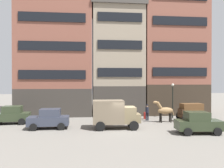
% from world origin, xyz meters
% --- Properties ---
extents(ground_plane, '(120.00, 120.00, 0.00)m').
position_xyz_m(ground_plane, '(0.00, 0.00, 0.00)').
color(ground_plane, slate).
extents(building_far_left, '(9.88, 7.49, 17.67)m').
position_xyz_m(building_far_left, '(-7.66, 10.59, 8.87)').
color(building_far_left, '#38332D').
rests_on(building_far_left, ground_plane).
extents(building_center_left, '(7.07, 7.49, 14.47)m').
position_xyz_m(building_center_left, '(0.47, 10.59, 7.28)').
color(building_center_left, '#38332D').
rests_on(building_center_left, ground_plane).
extents(building_center_right, '(8.95, 7.49, 17.32)m').
position_xyz_m(building_center_right, '(8.13, 10.59, 8.70)').
color(building_center_right, '#33281E').
rests_on(building_center_right, ground_plane).
extents(cargo_wagon, '(3.01, 1.71, 1.98)m').
position_xyz_m(cargo_wagon, '(7.65, 2.91, 1.15)').
color(cargo_wagon, '#3D2819').
rests_on(cargo_wagon, ground_plane).
extents(draft_horse, '(2.35, 0.73, 2.30)m').
position_xyz_m(draft_horse, '(4.70, 2.91, 1.27)').
color(draft_horse, '#937047').
rests_on(draft_horse, ground_plane).
extents(delivery_truck_near, '(4.38, 2.19, 2.62)m').
position_xyz_m(delivery_truck_near, '(-0.99, 0.28, 1.42)').
color(delivery_truck_near, '#7A6B4C').
rests_on(delivery_truck_near, ground_plane).
extents(sedan_dark, '(3.75, 1.97, 1.83)m').
position_xyz_m(sedan_dark, '(-7.01, 0.87, 0.91)').
color(sedan_dark, '#333847').
rests_on(sedan_dark, ground_plane).
extents(sedan_light, '(3.82, 2.11, 1.83)m').
position_xyz_m(sedan_light, '(-11.28, 3.66, 0.91)').
color(sedan_light, '#2D3823').
rests_on(sedan_light, ground_plane).
extents(sedan_parked_curb, '(3.80, 2.07, 1.83)m').
position_xyz_m(sedan_parked_curb, '(5.75, -2.40, 0.91)').
color(sedan_parked_curb, '#2D3823').
rests_on(sedan_parked_curb, ground_plane).
extents(pedestrian_officer, '(0.48, 0.48, 1.79)m').
position_xyz_m(pedestrian_officer, '(3.13, 4.20, 0.98)').
color(pedestrian_officer, black).
rests_on(pedestrian_officer, ground_plane).
extents(streetlamp_curbside, '(0.32, 0.32, 4.12)m').
position_xyz_m(streetlamp_curbside, '(6.51, 5.31, 2.67)').
color(streetlamp_curbside, black).
rests_on(streetlamp_curbside, ground_plane).
extents(fire_hydrant_curbside, '(0.24, 0.24, 0.83)m').
position_xyz_m(fire_hydrant_curbside, '(3.10, 5.24, 0.43)').
color(fire_hydrant_curbside, maroon).
rests_on(fire_hydrant_curbside, ground_plane).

